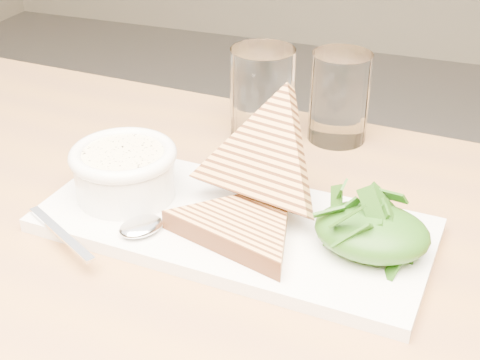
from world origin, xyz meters
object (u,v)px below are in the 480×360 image
(soup_bowl, at_px, (125,178))
(glass_near, at_px, (262,96))
(table_top, at_px, (179,268))
(glass_far, at_px, (339,97))
(platter, at_px, (233,225))

(soup_bowl, distance_m, glass_near, 0.22)
(soup_bowl, bearing_deg, glass_near, 66.90)
(table_top, relative_size, glass_far, 9.47)
(platter, bearing_deg, table_top, -126.46)
(platter, height_order, glass_far, glass_far)
(table_top, height_order, glass_far, glass_far)
(table_top, xyz_separation_m, platter, (0.04, 0.05, 0.03))
(table_top, relative_size, soup_bowl, 10.26)
(soup_bowl, bearing_deg, table_top, -33.27)
(soup_bowl, height_order, glass_near, glass_near)
(table_top, distance_m, platter, 0.07)
(platter, xyz_separation_m, soup_bowl, (-0.13, 0.01, 0.03))
(platter, height_order, glass_near, glass_near)
(table_top, height_order, soup_bowl, soup_bowl)
(glass_near, bearing_deg, platter, -79.25)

